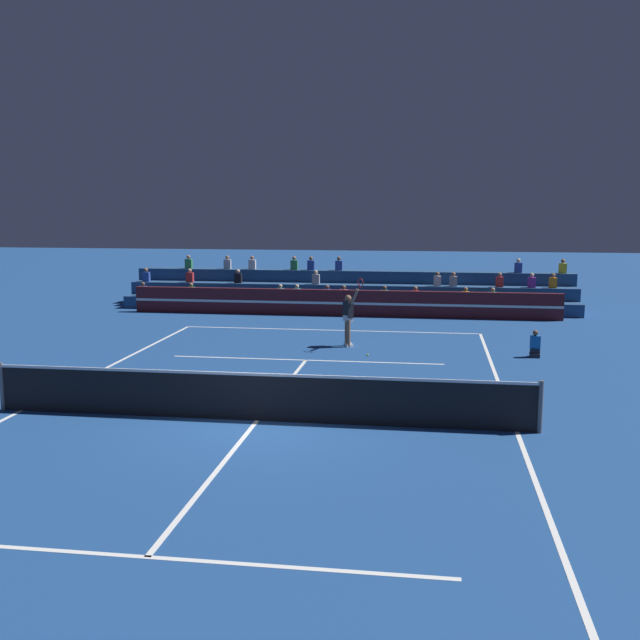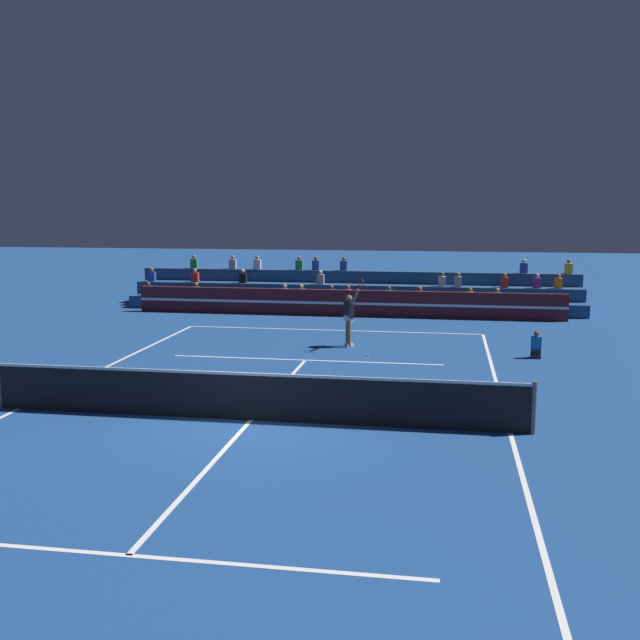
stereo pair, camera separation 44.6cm
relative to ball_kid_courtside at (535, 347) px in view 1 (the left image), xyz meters
name	(u,v)px [view 1 (the left image)]	position (x,y,z in m)	size (l,w,h in m)	color
ground_plane	(257,421)	(-6.89, -7.91, -0.33)	(120.00, 120.00, 0.00)	navy
court_lines	(257,420)	(-6.89, -7.91, -0.33)	(11.10, 23.90, 0.01)	white
tennis_net	(257,396)	(-6.89, -7.91, 0.21)	(12.00, 0.10, 1.10)	slate
sponsor_banner_wall	(342,303)	(-6.89, 7.65, 0.22)	(18.00, 0.26, 1.10)	#51191E
bleacher_stand	(348,293)	(-6.89, 10.18, 0.32)	(19.97, 2.85, 2.28)	navy
ball_kid_courtside	(535,347)	(0.00, 0.00, 0.00)	(0.30, 0.36, 0.84)	black
tennis_player	(348,317)	(-5.87, 0.90, 0.65)	(0.79, 0.99, 2.39)	brown
tennis_ball	(368,355)	(-5.10, -0.57, -0.30)	(0.07, 0.07, 0.07)	#C6DB33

